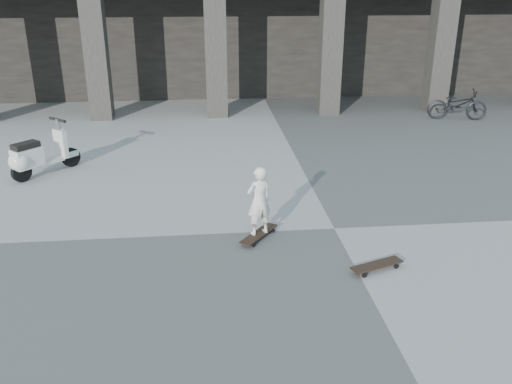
{
  "coord_description": "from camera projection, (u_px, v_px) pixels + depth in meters",
  "views": [
    {
      "loc": [
        -2.25,
        -8.49,
        4.18
      ],
      "look_at": [
        -1.37,
        0.26,
        0.65
      ],
      "focal_mm": 38.0,
      "sensor_mm": 36.0,
      "label": 1
    }
  ],
  "objects": [
    {
      "name": "skateboard_spare",
      "position": [
        377.0,
        265.0,
        8.22
      ],
      "size": [
        0.88,
        0.5,
        0.1
      ],
      "rotation": [
        0.0,
        0.0,
        0.36
      ],
      "color": "black",
      "rests_on": "ground"
    },
    {
      "name": "ground",
      "position": [
        334.0,
        228.0,
        9.6
      ],
      "size": [
        90.0,
        90.0,
        0.0
      ],
      "primitive_type": "plane",
      "color": "#4A4A48",
      "rests_on": "ground"
    },
    {
      "name": "colonnade",
      "position": [
        256.0,
        6.0,
        21.18
      ],
      "size": [
        28.0,
        8.82,
        6.0
      ],
      "color": "black",
      "rests_on": "ground"
    },
    {
      "name": "bicycle",
      "position": [
        457.0,
        105.0,
        16.69
      ],
      "size": [
        1.86,
        1.02,
        0.93
      ],
      "primitive_type": "imported",
      "rotation": [
        0.0,
        0.0,
        1.33
      ],
      "color": "black",
      "rests_on": "ground"
    },
    {
      "name": "scooter",
      "position": [
        34.0,
        157.0,
        11.85
      ],
      "size": [
        1.27,
        1.37,
        1.2
      ],
      "rotation": [
        0.0,
        0.0,
        0.84
      ],
      "color": "black",
      "rests_on": "ground"
    },
    {
      "name": "child",
      "position": [
        259.0,
        201.0,
        9.0
      ],
      "size": [
        0.51,
        0.43,
        1.19
      ],
      "primitive_type": "imported",
      "rotation": [
        0.0,
        0.0,
        3.54
      ],
      "color": "silver",
      "rests_on": "longboard"
    },
    {
      "name": "longboard",
      "position": [
        259.0,
        234.0,
        9.23
      ],
      "size": [
        0.74,
        0.86,
        0.09
      ],
      "rotation": [
        0.0,
        0.0,
        0.91
      ],
      "color": "black",
      "rests_on": "ground"
    }
  ]
}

